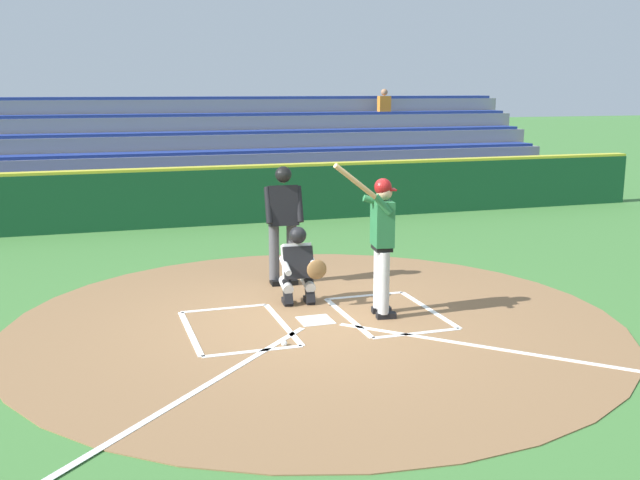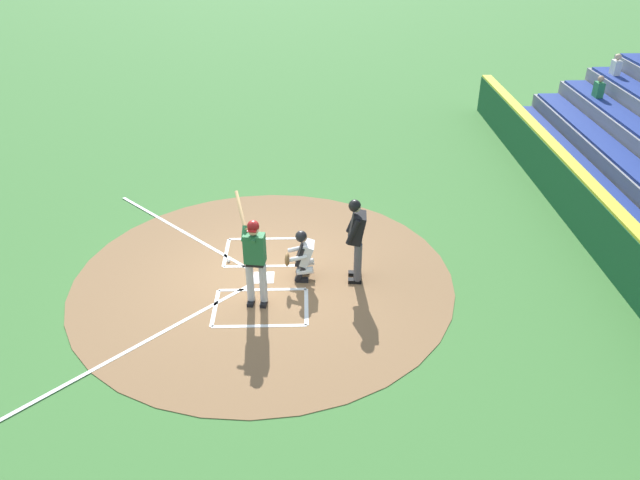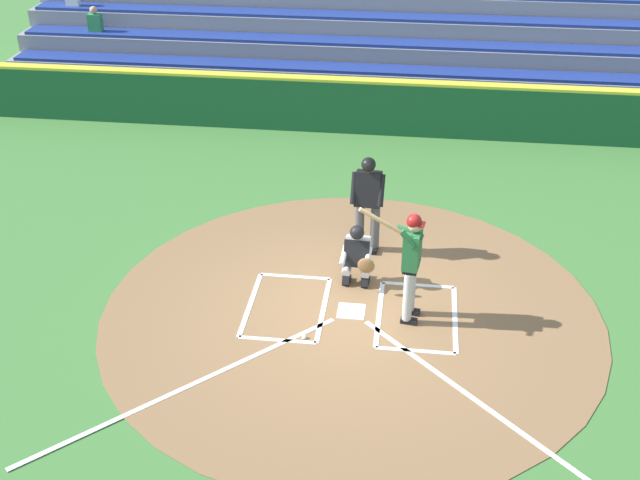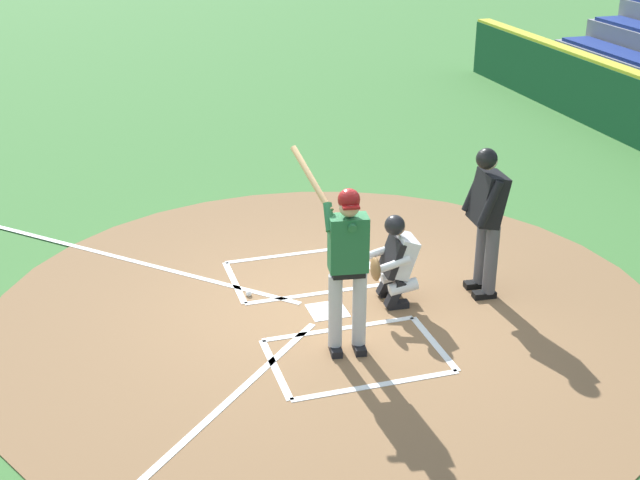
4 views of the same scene
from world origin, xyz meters
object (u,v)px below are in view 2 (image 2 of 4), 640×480
catcher (302,254)px  plate_umpire (357,235)px  batter (255,256)px  baseball (229,261)px

catcher → plate_umpire: plate_umpire is taller
batter → catcher: batter is taller
baseball → batter: bearing=-154.6°
batter → plate_umpire: (0.80, -2.01, -0.02)m
batter → plate_umpire: batter is taller
batter → plate_umpire: 2.17m
plate_umpire → baseball: (0.74, 2.75, -1.04)m
catcher → batter: bearing=134.2°
batter → catcher: bearing=-45.8°
catcher → baseball: (0.67, 1.63, -0.55)m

